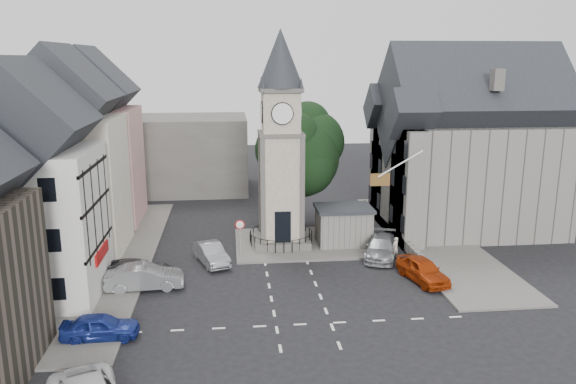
{
  "coord_description": "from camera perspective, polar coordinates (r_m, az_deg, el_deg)",
  "views": [
    {
      "loc": [
        -3.75,
        -33.35,
        14.15
      ],
      "look_at": [
        0.23,
        5.0,
        4.93
      ],
      "focal_mm": 35.0,
      "sensor_mm": 36.0,
      "label": 1
    }
  ],
  "objects": [
    {
      "name": "terrace_cream",
      "position": [
        43.65,
        -21.47,
        2.52
      ],
      "size": [
        8.1,
        7.6,
        12.8
      ],
      "color": "beige",
      "rests_on": "ground"
    },
    {
      "name": "car_west_grey",
      "position": [
        38.0,
        -15.12,
        -7.76
      ],
      "size": [
        5.43,
        3.26,
        1.41
      ],
      "primitive_type": "imported",
      "rotation": [
        0.0,
        0.0,
        1.38
      ],
      "color": "#343437",
      "rests_on": "ground"
    },
    {
      "name": "pedestrian",
      "position": [
        41.62,
        10.85,
        -5.55
      ],
      "size": [
        0.68,
        0.63,
        1.55
      ],
      "primitive_type": "imported",
      "rotation": [
        0.0,
        0.0,
        3.75
      ],
      "color": "beige",
      "rests_on": "ground"
    },
    {
      "name": "town_tree",
      "position": [
        47.25,
        1.13,
        4.71
      ],
      "size": [
        7.2,
        7.2,
        10.8
      ],
      "color": "black",
      "rests_on": "ground"
    },
    {
      "name": "ground",
      "position": [
        36.42,
        0.45,
        -9.42
      ],
      "size": [
        120.0,
        120.0,
        0.0
      ],
      "primitive_type": "plane",
      "color": "black",
      "rests_on": "ground"
    },
    {
      "name": "car_west_silver",
      "position": [
        36.64,
        -14.37,
        -8.38
      ],
      "size": [
        4.93,
        2.05,
        1.59
      ],
      "primitive_type": "imported",
      "rotation": [
        0.0,
        0.0,
        1.65
      ],
      "color": "gray",
      "rests_on": "ground"
    },
    {
      "name": "car_east_red",
      "position": [
        37.79,
        13.53,
        -7.69
      ],
      "size": [
        2.8,
        4.8,
        1.53
      ],
      "primitive_type": "imported",
      "rotation": [
        0.0,
        0.0,
        0.23
      ],
      "color": "#9E2D08",
      "rests_on": "ground"
    },
    {
      "name": "clock_tower",
      "position": [
        41.94,
        -0.74,
        5.18
      ],
      "size": [
        4.86,
        4.86,
        16.25
      ],
      "color": "#4C4944",
      "rests_on": "ground"
    },
    {
      "name": "stone_shelter",
      "position": [
        43.59,
        5.65,
        -3.43
      ],
      "size": [
        4.3,
        3.3,
        3.08
      ],
      "color": "slate",
      "rests_on": "ground"
    },
    {
      "name": "warning_sign_post",
      "position": [
        40.63,
        -4.9,
        -3.96
      ],
      "size": [
        0.7,
        0.19,
        2.85
      ],
      "color": "black",
      "rests_on": "ground"
    },
    {
      "name": "road_markings",
      "position": [
        31.46,
        1.59,
        -13.28
      ],
      "size": [
        20.0,
        8.0,
        0.01
      ],
      "primitive_type": "cube",
      "color": "silver",
      "rests_on": "ground"
    },
    {
      "name": "east_boundary_wall",
      "position": [
        47.27,
        10.26,
        -3.63
      ],
      "size": [
        0.4,
        16.0,
        0.9
      ],
      "primitive_type": "cube",
      "color": "slate",
      "rests_on": "ground"
    },
    {
      "name": "car_island_silver",
      "position": [
        40.19,
        -7.83,
        -6.21
      ],
      "size": [
        2.95,
        4.6,
        1.43
      ],
      "primitive_type": "imported",
      "rotation": [
        0.0,
        0.0,
        0.36
      ],
      "color": "gray",
      "rests_on": "ground"
    },
    {
      "name": "pavement_east",
      "position": [
        46.43,
        14.25,
        -4.64
      ],
      "size": [
        6.0,
        26.0,
        0.14
      ],
      "primitive_type": "cube",
      "color": "#595651",
      "rests_on": "ground"
    },
    {
      "name": "terrace_tudor",
      "position": [
        36.24,
        -24.68,
        -0.5
      ],
      "size": [
        8.1,
        7.6,
        12.0
      ],
      "color": "silver",
      "rests_on": "ground"
    },
    {
      "name": "pavement_west",
      "position": [
        42.7,
        -17.52,
        -6.46
      ],
      "size": [
        6.0,
        30.0,
        0.14
      ],
      "primitive_type": "cube",
      "color": "#595651",
      "rests_on": "ground"
    },
    {
      "name": "east_building",
      "position": [
        49.02,
        17.43,
        3.57
      ],
      "size": [
        14.4,
        11.4,
        12.6
      ],
      "color": "slate",
      "rests_on": "ground"
    },
    {
      "name": "car_west_blue",
      "position": [
        31.26,
        -18.55,
        -12.84
      ],
      "size": [
        4.0,
        1.7,
        1.35
      ],
      "primitive_type": "imported",
      "rotation": [
        0.0,
        0.0,
        1.6
      ],
      "color": "navy",
      "rests_on": "ground"
    },
    {
      "name": "terrace_pink",
      "position": [
        51.29,
        -19.16,
        4.21
      ],
      "size": [
        8.1,
        7.6,
        12.8
      ],
      "color": "tan",
      "rests_on": "ground"
    },
    {
      "name": "flagpole",
      "position": [
        39.8,
        11.36,
        2.83
      ],
      "size": [
        3.68,
        0.1,
        2.74
      ],
      "color": "white",
      "rests_on": "ground"
    },
    {
      "name": "backdrop_west",
      "position": [
        62.73,
        -13.44,
        3.76
      ],
      "size": [
        20.0,
        10.0,
        8.0
      ],
      "primitive_type": "cube",
      "color": "#4C4944",
      "rests_on": "ground"
    },
    {
      "name": "central_island",
      "position": [
        43.99,
        1.24,
        -5.21
      ],
      "size": [
        10.0,
        8.0,
        0.16
      ],
      "primitive_type": "cube",
      "color": "#595651",
      "rests_on": "ground"
    },
    {
      "name": "car_island_east",
      "position": [
        41.56,
        9.44,
        -5.56
      ],
      "size": [
        3.71,
        5.56,
        1.5
      ],
      "primitive_type": "imported",
      "rotation": [
        0.0,
        0.0,
        -0.34
      ],
      "color": "#919398",
      "rests_on": "ground"
    }
  ]
}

